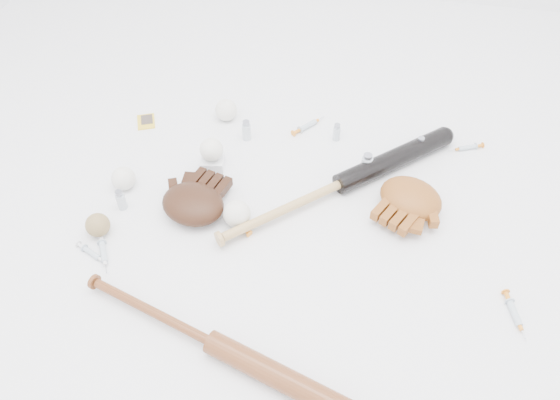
% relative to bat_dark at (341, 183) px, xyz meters
% --- Properties ---
extents(bat_dark, '(0.73, 0.67, 0.07)m').
position_rel_bat_dark_xyz_m(bat_dark, '(0.00, 0.00, 0.00)').
color(bat_dark, black).
rests_on(bat_dark, ground).
extents(bat_wood, '(0.80, 0.30, 0.06)m').
position_rel_bat_dark_xyz_m(bat_wood, '(-0.25, -0.61, -0.00)').
color(bat_wood, brown).
rests_on(bat_wood, ground).
extents(glove_dark, '(0.29, 0.29, 0.08)m').
position_rel_bat_dark_xyz_m(glove_dark, '(-0.43, -0.18, 0.01)').
color(glove_dark, '#32190D').
rests_on(glove_dark, ground).
extents(glove_tan, '(0.32, 0.32, 0.08)m').
position_rel_bat_dark_xyz_m(glove_tan, '(0.22, -0.03, 0.01)').
color(glove_tan, brown).
rests_on(glove_tan, ground).
extents(trading_card, '(0.09, 0.10, 0.00)m').
position_rel_bat_dark_xyz_m(trading_card, '(-0.73, 0.21, -0.03)').
color(trading_card, gold).
rests_on(trading_card, ground).
extents(pedestal, '(0.08, 0.08, 0.04)m').
position_rel_bat_dark_xyz_m(pedestal, '(-0.43, 0.03, -0.01)').
color(pedestal, white).
rests_on(pedestal, ground).
extents(baseball_on_pedestal, '(0.08, 0.08, 0.08)m').
position_rel_bat_dark_xyz_m(baseball_on_pedestal, '(-0.43, 0.03, 0.05)').
color(baseball_on_pedestal, white).
rests_on(baseball_on_pedestal, pedestal).
extents(baseball_left, '(0.08, 0.08, 0.08)m').
position_rel_bat_dark_xyz_m(baseball_left, '(-0.68, -0.12, 0.00)').
color(baseball_left, white).
rests_on(baseball_left, ground).
extents(baseball_upper, '(0.08, 0.08, 0.08)m').
position_rel_bat_dark_xyz_m(baseball_upper, '(-0.45, 0.28, 0.01)').
color(baseball_upper, white).
rests_on(baseball_upper, ground).
extents(baseball_mid, '(0.08, 0.08, 0.08)m').
position_rel_bat_dark_xyz_m(baseball_mid, '(-0.29, -0.19, 0.01)').
color(baseball_mid, white).
rests_on(baseball_mid, ground).
extents(baseball_aged, '(0.07, 0.07, 0.07)m').
position_rel_bat_dark_xyz_m(baseball_aged, '(-0.68, -0.31, 0.00)').
color(baseball_aged, olive).
rests_on(baseball_aged, ground).
extents(syringe_0, '(0.11, 0.15, 0.02)m').
position_rel_bat_dark_xyz_m(syringe_0, '(-0.64, -0.38, -0.02)').
color(syringe_0, '#ADBCC6').
rests_on(syringe_0, ground).
extents(syringe_1, '(0.15, 0.11, 0.02)m').
position_rel_bat_dark_xyz_m(syringe_1, '(-0.30, -0.20, -0.02)').
color(syringe_1, '#ADBCC6').
rests_on(syringe_1, ground).
extents(syringe_2, '(0.13, 0.15, 0.02)m').
position_rel_bat_dark_xyz_m(syringe_2, '(-0.15, 0.29, -0.02)').
color(syringe_2, '#ADBCC6').
rests_on(syringe_2, ground).
extents(syringe_3, '(0.07, 0.16, 0.02)m').
position_rel_bat_dark_xyz_m(syringe_3, '(0.50, -0.36, -0.02)').
color(syringe_3, '#ADBCC6').
rests_on(syringe_3, ground).
extents(syringe_4, '(0.14, 0.08, 0.02)m').
position_rel_bat_dark_xyz_m(syringe_4, '(0.41, 0.28, -0.03)').
color(syringe_4, '#ADBCC6').
rests_on(syringe_4, ground).
extents(syringe_5, '(0.14, 0.08, 0.02)m').
position_rel_bat_dark_xyz_m(syringe_5, '(-0.67, -0.39, -0.03)').
color(syringe_5, '#ADBCC6').
rests_on(syringe_5, ground).
extents(vial_0, '(0.03, 0.03, 0.07)m').
position_rel_bat_dark_xyz_m(vial_0, '(0.24, 0.22, 0.00)').
color(vial_0, silver).
rests_on(vial_0, ground).
extents(vial_1, '(0.02, 0.02, 0.06)m').
position_rel_bat_dark_xyz_m(vial_1, '(0.31, 0.29, -0.00)').
color(vial_1, silver).
rests_on(vial_1, ground).
extents(vial_2, '(0.03, 0.03, 0.08)m').
position_rel_bat_dark_xyz_m(vial_2, '(-0.35, 0.19, 0.00)').
color(vial_2, silver).
rests_on(vial_2, ground).
extents(vial_3, '(0.04, 0.04, 0.09)m').
position_rel_bat_dark_xyz_m(vial_3, '(0.07, 0.09, 0.01)').
color(vial_3, silver).
rests_on(vial_3, ground).
extents(vial_4, '(0.03, 0.03, 0.07)m').
position_rel_bat_dark_xyz_m(vial_4, '(-0.66, -0.20, 0.00)').
color(vial_4, silver).
rests_on(vial_4, ground).
extents(vial_5, '(0.03, 0.03, 0.07)m').
position_rel_bat_dark_xyz_m(vial_5, '(-0.04, 0.25, -0.00)').
color(vial_5, silver).
rests_on(vial_5, ground).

